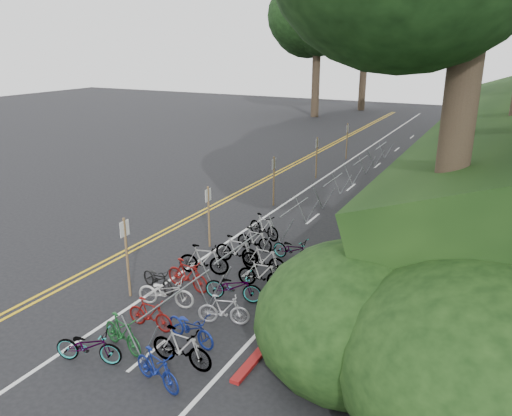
# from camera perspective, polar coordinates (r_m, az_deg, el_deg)

# --- Properties ---
(ground) EXTENTS (120.00, 120.00, 0.00)m
(ground) POSITION_cam_1_polar(r_m,az_deg,el_deg) (17.00, -16.22, -9.66)
(ground) COLOR black
(ground) RESTS_ON ground
(road_markings) EXTENTS (7.47, 80.00, 0.01)m
(road_markings) POSITION_cam_1_polar(r_m,az_deg,el_deg) (24.35, 1.17, -0.28)
(road_markings) COLOR gold
(road_markings) RESTS_ON ground
(red_curb) EXTENTS (0.25, 28.00, 0.10)m
(red_curb) POSITION_cam_1_polar(r_m,az_deg,el_deg) (24.45, 13.90, -0.63)
(red_curb) COLOR maroon
(red_curb) RESTS_ON ground
(bike_rack_front) EXTENTS (1.18, 3.33, 1.25)m
(bike_rack_front) POSITION_cam_1_polar(r_m,az_deg,el_deg) (14.22, -9.02, -10.71)
(bike_rack_front) COLOR gray
(bike_rack_front) RESTS_ON ground
(bike_racks_rest) EXTENTS (1.14, 23.00, 1.17)m
(bike_racks_rest) POSITION_cam_1_polar(r_m,az_deg,el_deg) (25.83, 8.76, 2.58)
(bike_racks_rest) COLOR gray
(bike_racks_rest) RESTS_ON ground
(signpost_near) EXTENTS (0.08, 0.40, 2.67)m
(signpost_near) POSITION_cam_1_polar(r_m,az_deg,el_deg) (16.23, -14.57, -4.93)
(signpost_near) COLOR brown
(signpost_near) RESTS_ON ground
(signposts_rest) EXTENTS (0.08, 18.40, 2.50)m
(signposts_rest) POSITION_cam_1_polar(r_m,az_deg,el_deg) (27.40, 4.73, 4.88)
(signposts_rest) COLOR brown
(signposts_rest) RESTS_ON ground
(bike_front) EXTENTS (0.98, 1.69, 0.84)m
(bike_front) POSITION_cam_1_polar(r_m,az_deg,el_deg) (16.84, -11.12, -7.91)
(bike_front) COLOR black
(bike_front) RESTS_ON ground
(bike_valet) EXTENTS (3.33, 11.53, 1.10)m
(bike_valet) POSITION_cam_1_polar(r_m,az_deg,el_deg) (16.07, -5.09, -8.65)
(bike_valet) COLOR slate
(bike_valet) RESTS_ON ground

